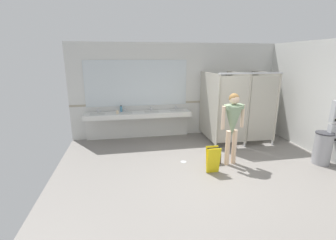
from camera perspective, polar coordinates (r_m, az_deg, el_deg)
name	(u,v)px	position (r m, az deg, el deg)	size (l,w,h in m)	color
ground_plane	(212,178)	(5.29, 10.44, -13.41)	(6.69, 6.34, 0.10)	gray
wall_back	(181,90)	(7.53, 3.03, 7.16)	(6.69, 0.12, 2.85)	silver
wall_back_tile_band	(181,102)	(7.53, 3.10, 4.27)	(6.69, 0.01, 0.06)	#9E937F
vanity_counter	(138,119)	(7.23, -7.10, 0.24)	(3.12, 0.53, 0.96)	silver
mirror_panel	(137,83)	(7.23, -7.47, 8.73)	(3.02, 0.02, 1.35)	silver
bathroom_stalls	(239,106)	(7.18, 16.65, 3.30)	(1.78, 1.50, 2.05)	#B2AD9E
paper_towel_dispenser_lower	(335,133)	(6.68, 35.13, -2.54)	(0.33, 0.13, 0.42)	#B7BABF
trash_bin	(322,148)	(6.63, 33.07, -5.67)	(0.39, 0.39, 0.76)	#99999E
person_standing	(233,120)	(5.52, 15.28, -0.08)	(0.58, 0.46, 1.67)	beige
handbag	(215,158)	(5.76, 11.30, -8.93)	(0.23, 0.12, 0.38)	#3F2D1E
soap_dispenser	(121,109)	(7.22, -11.17, 2.63)	(0.07, 0.07, 0.20)	teal
paper_cup	(117,112)	(6.97, -12.03, 1.83)	(0.07, 0.07, 0.10)	beige
wet_floor_sign	(213,160)	(5.26, 10.75, -9.30)	(0.28, 0.19, 0.58)	yellow
floor_drain_cover	(183,162)	(5.80, 3.71, -9.94)	(0.14, 0.14, 0.01)	#B7BABF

